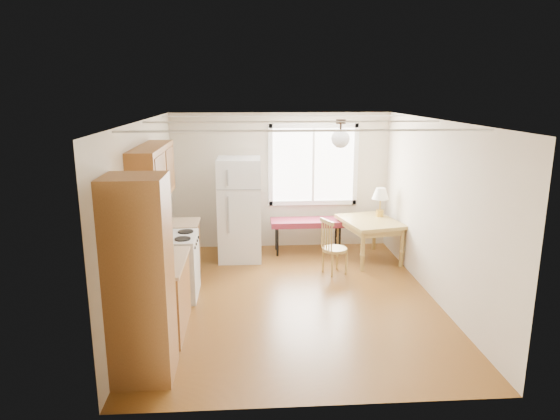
{
  "coord_description": "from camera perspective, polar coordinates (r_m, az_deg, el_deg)",
  "views": [
    {
      "loc": [
        -0.62,
        -6.59,
        2.89
      ],
      "look_at": [
        -0.14,
        0.61,
        1.15
      ],
      "focal_mm": 32.0,
      "sensor_mm": 36.0,
      "label": 1
    }
  ],
  "objects": [
    {
      "name": "refrigerator",
      "position": [
        8.62,
        -4.64,
        0.08
      ],
      "size": [
        0.75,
        0.77,
        1.77
      ],
      "rotation": [
        0.0,
        0.0,
        -0.02
      ],
      "color": "silver",
      "rests_on": "ground"
    },
    {
      "name": "room_shell",
      "position": [
        6.81,
        1.51,
        -0.37
      ],
      "size": [
        4.6,
        5.6,
        2.62
      ],
      "color": "#522F11",
      "rests_on": "ground"
    },
    {
      "name": "table_lamp",
      "position": [
        8.93,
        11.41,
        1.6
      ],
      "size": [
        0.3,
        0.3,
        0.51
      ],
      "rotation": [
        0.0,
        0.0,
        0.31
      ],
      "color": "gold",
      "rests_on": "dining_table"
    },
    {
      "name": "pendant_light",
      "position": [
        7.14,
        6.92,
        8.21
      ],
      "size": [
        0.26,
        0.26,
        0.4
      ],
      "color": "black",
      "rests_on": "room_shell"
    },
    {
      "name": "kitchen_run",
      "position": [
        6.39,
        -13.55,
        -5.54
      ],
      "size": [
        0.65,
        3.4,
        2.2
      ],
      "color": "brown",
      "rests_on": "ground"
    },
    {
      "name": "window_unit",
      "position": [
        9.24,
        3.82,
        5.18
      ],
      "size": [
        1.64,
        0.05,
        1.51
      ],
      "color": "white",
      "rests_on": "room_shell"
    },
    {
      "name": "chair",
      "position": [
        7.99,
        5.81,
        -3.86
      ],
      "size": [
        0.44,
        0.44,
        0.89
      ],
      "rotation": [
        0.0,
        0.0,
        0.4
      ],
      "color": "olive",
      "rests_on": "ground"
    },
    {
      "name": "dining_table",
      "position": [
        8.75,
        10.2,
        -1.77
      ],
      "size": [
        1.08,
        1.3,
        0.71
      ],
      "rotation": [
        0.0,
        0.0,
        0.22
      ],
      "color": "olive",
      "rests_on": "ground"
    },
    {
      "name": "bench",
      "position": [
        9.02,
        3.17,
        -1.52
      ],
      "size": [
        1.33,
        0.49,
        0.61
      ],
      "rotation": [
        0.0,
        0.0,
        0.0
      ],
      "color": "maroon",
      "rests_on": "ground"
    },
    {
      "name": "coffee_maker",
      "position": [
        6.19,
        -13.92,
        -4.22
      ],
      "size": [
        0.23,
        0.28,
        0.39
      ],
      "rotation": [
        0.0,
        0.0,
        0.18
      ],
      "color": "black",
      "rests_on": "kitchen_run"
    },
    {
      "name": "kettle",
      "position": [
        6.16,
        -14.45,
        -4.7
      ],
      "size": [
        0.13,
        0.13,
        0.26
      ],
      "color": "red",
      "rests_on": "kitchen_run"
    }
  ]
}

